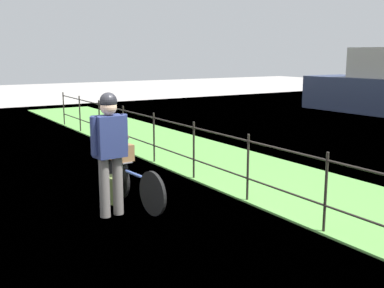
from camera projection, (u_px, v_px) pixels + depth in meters
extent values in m
plane|color=#9E9993|center=(125.00, 227.00, 6.02)|extent=(60.00, 60.00, 0.00)
cube|color=#569342|center=(302.00, 189.00, 7.64)|extent=(27.00, 2.40, 0.03)
cylinder|color=#28231E|center=(64.00, 109.00, 14.45)|extent=(0.04, 0.04, 1.02)
cylinder|color=#28231E|center=(80.00, 114.00, 13.20)|extent=(0.04, 0.04, 1.02)
cylinder|color=#28231E|center=(99.00, 120.00, 11.95)|extent=(0.04, 0.04, 1.02)
cylinder|color=#28231E|center=(124.00, 128.00, 10.70)|extent=(0.04, 0.04, 1.02)
cylinder|color=#28231E|center=(154.00, 138.00, 9.45)|extent=(0.04, 0.04, 1.02)
cylinder|color=#28231E|center=(194.00, 151.00, 8.20)|extent=(0.04, 0.04, 1.02)
cylinder|color=#28231E|center=(248.00, 168.00, 6.95)|extent=(0.04, 0.04, 1.02)
cylinder|color=#28231E|center=(326.00, 193.00, 5.70)|extent=(0.04, 0.04, 1.02)
cylinder|color=#28231E|center=(248.00, 178.00, 6.98)|extent=(18.00, 0.03, 0.03)
cylinder|color=#28231E|center=(248.00, 141.00, 6.88)|extent=(18.00, 0.03, 0.03)
cylinder|color=black|center=(153.00, 194.00, 6.39)|extent=(0.62, 0.10, 0.62)
cylinder|color=black|center=(119.00, 179.00, 7.15)|extent=(0.62, 0.10, 0.62)
cylinder|color=#3D569E|center=(134.00, 174.00, 6.74)|extent=(0.75, 0.11, 0.04)
cube|color=black|center=(122.00, 167.00, 7.02)|extent=(0.21, 0.11, 0.06)
cube|color=slate|center=(122.00, 161.00, 7.00)|extent=(0.37, 0.19, 0.02)
cube|color=brown|center=(122.00, 152.00, 6.98)|extent=(0.34, 0.28, 0.24)
ellipsoid|color=#4C3D2D|center=(121.00, 140.00, 6.94)|extent=(0.29, 0.16, 0.13)
sphere|color=#4C3D2D|center=(125.00, 137.00, 6.84)|extent=(0.11, 0.11, 0.11)
cylinder|color=slate|center=(118.00, 185.00, 6.43)|extent=(0.14, 0.14, 0.82)
cylinder|color=slate|center=(105.00, 188.00, 6.31)|extent=(0.14, 0.14, 0.82)
cube|color=navy|center=(110.00, 136.00, 6.24)|extent=(0.29, 0.42, 0.56)
cylinder|color=navy|center=(124.00, 133.00, 6.37)|extent=(0.10, 0.10, 0.50)
cylinder|color=navy|center=(94.00, 136.00, 6.11)|extent=(0.10, 0.10, 0.50)
sphere|color=tan|center=(109.00, 107.00, 6.17)|extent=(0.22, 0.22, 0.22)
sphere|color=black|center=(108.00, 101.00, 6.15)|extent=(0.23, 0.23, 0.23)
cube|color=olive|center=(112.00, 190.00, 6.97)|extent=(0.32, 0.24, 0.40)
cylinder|color=#38383D|center=(108.00, 144.00, 10.26)|extent=(0.20, 0.20, 0.50)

